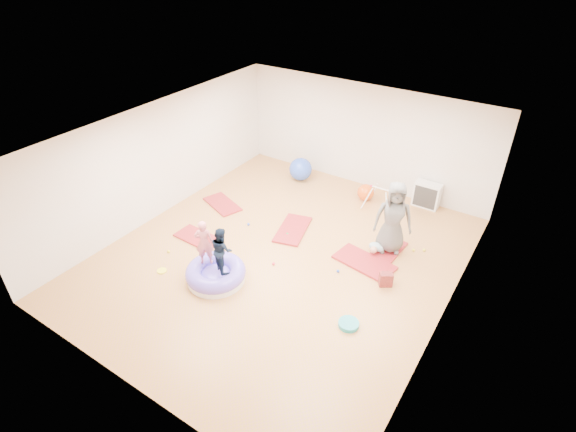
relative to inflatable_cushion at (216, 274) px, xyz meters
The scene contains 19 objects.
room 1.96m from the inflatable_cushion, 63.03° to the left, with size 7.01×8.01×2.81m.
gym_mat_front_left 1.57m from the inflatable_cushion, 146.57° to the left, with size 1.09×0.54×0.05m, color #A31B3A.
gym_mat_mid_left 2.93m from the inflatable_cushion, 127.76° to the left, with size 1.11×0.55×0.05m, color #A31B3A.
gym_mat_center_back 2.37m from the inflatable_cushion, 81.26° to the left, with size 1.23×0.61×0.05m, color #A31B3A.
gym_mat_right 3.15m from the inflatable_cushion, 42.67° to the left, with size 1.29×0.64×0.05m, color #A31B3A.
gym_mat_rear_right 3.79m from the inflatable_cushion, 47.39° to the left, with size 1.06×0.53×0.04m, color #A31B3A.
inflatable_cushion is the anchor object (origin of this frame).
child_pink 0.76m from the inflatable_cushion, behind, with size 0.37×0.24×1.01m, color #D76D78.
child_navy 0.72m from the inflatable_cushion, 22.00° to the left, with size 0.48×0.37×0.98m, color black.
adult_caregiver 3.91m from the inflatable_cushion, 47.87° to the left, with size 0.81×0.53×1.66m, color #545455.
infant 3.51m from the inflatable_cushion, 47.69° to the left, with size 0.34×0.35×0.20m.
ball_pit_balls 1.67m from the inflatable_cushion, 71.94° to the left, with size 4.79×3.21×0.07m.
exercise_ball_blue 4.69m from the inflatable_cushion, 100.25° to the left, with size 0.64×0.64×0.64m, color blue.
exercise_ball_orange 4.75m from the inflatable_cushion, 75.44° to the left, with size 0.44×0.44×0.44m, color #E35516.
infant_play_gym 4.72m from the inflatable_cushion, 69.22° to the left, with size 0.75×0.71×0.57m.
cube_shelf 5.77m from the inflatable_cushion, 62.91° to the left, with size 0.66×0.32×0.66m.
balance_disc 2.86m from the inflatable_cushion, ahead, with size 0.38×0.38×0.08m, color teal.
backpack 3.43m from the inflatable_cushion, 30.19° to the left, with size 0.26×0.16×0.30m, color red.
yellow_toy 1.21m from the inflatable_cushion, 158.92° to the right, with size 0.20×0.20×0.03m, color #FFF62B.
Camera 1 is at (4.38, -6.41, 6.10)m, focal length 28.00 mm.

